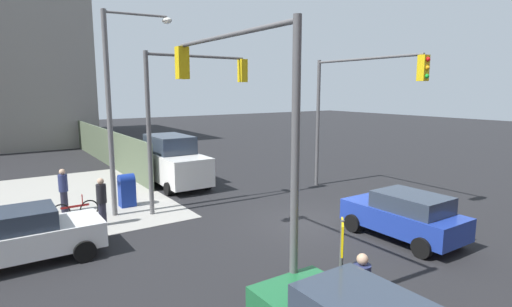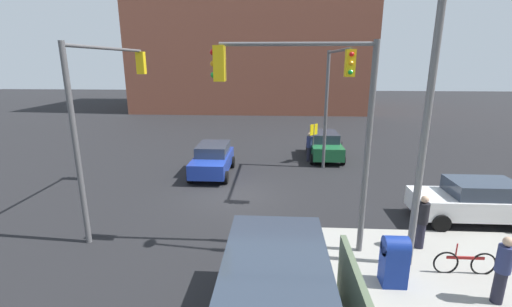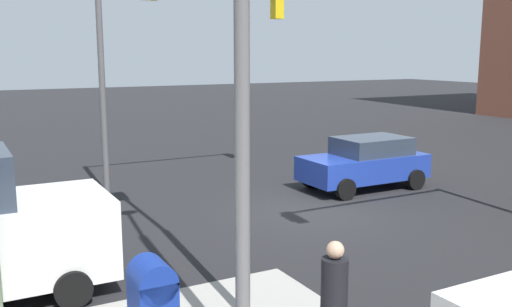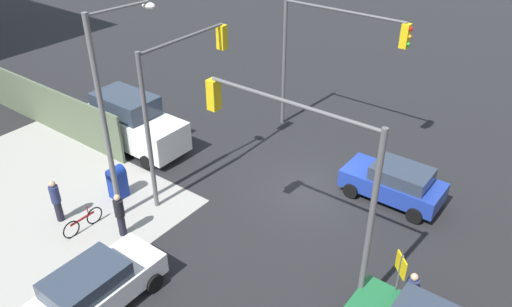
# 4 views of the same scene
# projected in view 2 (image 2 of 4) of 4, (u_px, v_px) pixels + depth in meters

# --- Properties ---
(ground_plane) EXTENTS (120.00, 120.00, 0.00)m
(ground_plane) POSITION_uv_depth(u_px,v_px,m) (237.00, 195.00, 15.66)
(ground_plane) COLOR black
(building_brick_west) EXTENTS (16.00, 28.00, 20.65)m
(building_brick_west) POSITION_uv_depth(u_px,v_px,m) (253.00, 26.00, 43.92)
(building_brick_west) COLOR #93513D
(building_brick_west) RESTS_ON ground
(traffic_signal_nw_corner) EXTENTS (5.97, 0.36, 6.50)m
(traffic_signal_nw_corner) POSITION_uv_depth(u_px,v_px,m) (334.00, 89.00, 16.32)
(traffic_signal_nw_corner) COLOR #59595B
(traffic_signal_nw_corner) RESTS_ON ground
(traffic_signal_se_corner) EXTENTS (6.24, 0.36, 6.50)m
(traffic_signal_se_corner) POSITION_uv_depth(u_px,v_px,m) (108.00, 96.00, 12.70)
(traffic_signal_se_corner) COLOR #59595B
(traffic_signal_se_corner) RESTS_ON ground
(traffic_signal_ne_corner) EXTENTS (0.36, 4.75, 6.50)m
(traffic_signal_ne_corner) POSITION_uv_depth(u_px,v_px,m) (309.00, 108.00, 9.98)
(traffic_signal_ne_corner) COLOR #59595B
(traffic_signal_ne_corner) RESTS_ON ground
(street_lamp_corner) EXTENTS (0.66, 2.66, 8.00)m
(street_lamp_corner) POSITION_uv_depth(u_px,v_px,m) (413.00, 108.00, 9.16)
(street_lamp_corner) COLOR slate
(street_lamp_corner) RESTS_ON ground
(warning_sign_two_way) EXTENTS (0.48, 0.48, 2.40)m
(warning_sign_two_way) POSITION_uv_depth(u_px,v_px,m) (313.00, 136.00, 20.21)
(warning_sign_two_way) COLOR #4C4C4C
(warning_sign_two_way) RESTS_ON ground
(mailbox_blue) EXTENTS (0.56, 0.64, 1.43)m
(mailbox_blue) POSITION_uv_depth(u_px,v_px,m) (394.00, 259.00, 9.20)
(mailbox_blue) COLOR navy
(mailbox_blue) RESTS_ON ground
(hatchback_white) EXTENTS (2.02, 4.23, 1.62)m
(hatchback_white) POSITION_uv_depth(u_px,v_px,m) (474.00, 201.00, 12.88)
(hatchback_white) COLOR white
(hatchback_white) RESTS_ON ground
(sedan_blue) EXTENTS (4.01, 2.02, 1.62)m
(sedan_blue) POSITION_uv_depth(u_px,v_px,m) (213.00, 159.00, 18.37)
(sedan_blue) COLOR #1E389E
(sedan_blue) RESTS_ON ground
(sedan_green) EXTENTS (4.09, 2.02, 1.62)m
(sedan_green) POSITION_uv_depth(u_px,v_px,m) (325.00, 145.00, 21.52)
(sedan_green) COLOR #1E6638
(sedan_green) RESTS_ON ground
(van_white_delivery) EXTENTS (5.40, 2.32, 2.62)m
(van_white_delivery) POSITION_uv_depth(u_px,v_px,m) (275.00, 305.00, 6.71)
(van_white_delivery) COLOR white
(van_white_delivery) RESTS_ON ground
(pedestrian_crossing) EXTENTS (0.36, 0.36, 1.81)m
(pedestrian_crossing) POSITION_uv_depth(u_px,v_px,m) (422.00, 221.00, 10.99)
(pedestrian_crossing) COLOR black
(pedestrian_crossing) RESTS_ON ground
(pedestrian_waiting) EXTENTS (0.36, 0.36, 1.82)m
(pedestrian_waiting) POSITION_uv_depth(u_px,v_px,m) (503.00, 269.00, 8.43)
(pedestrian_waiting) COLOR navy
(pedestrian_waiting) RESTS_ON ground
(pedestrian_walking_north) EXTENTS (0.36, 0.36, 1.79)m
(pedestrian_walking_north) POSITION_uv_depth(u_px,v_px,m) (309.00, 146.00, 20.79)
(pedestrian_walking_north) COLOR navy
(pedestrian_walking_north) RESTS_ON ground
(bicycle_leaning_on_fence) EXTENTS (0.05, 1.75, 0.97)m
(bicycle_leaning_on_fence) POSITION_uv_depth(u_px,v_px,m) (464.00, 263.00, 9.76)
(bicycle_leaning_on_fence) COLOR black
(bicycle_leaning_on_fence) RESTS_ON ground
(bicycle_at_crosswalk) EXTENTS (1.75, 0.05, 0.97)m
(bicycle_at_crosswalk) POSITION_uv_depth(u_px,v_px,m) (342.00, 152.00, 21.78)
(bicycle_at_crosswalk) COLOR black
(bicycle_at_crosswalk) RESTS_ON ground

